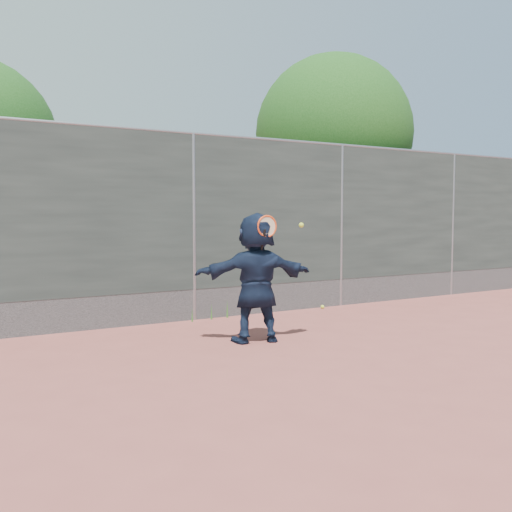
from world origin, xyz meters
TOP-DOWN VIEW (x-y plane):
  - ground at (0.00, 0.00)m, footprint 80.00×80.00m
  - player at (0.06, 1.60)m, footprint 1.68×0.89m
  - ball_ground at (2.47, 3.35)m, footprint 0.07×0.07m
  - fence at (-0.00, 3.50)m, footprint 20.00×0.06m
  - swing_action at (0.16, 1.40)m, footprint 0.72×0.13m
  - tree_right at (4.68, 5.75)m, footprint 3.78×3.60m
  - weed_clump at (0.29, 3.38)m, footprint 0.68×0.07m

SIDE VIEW (x-z plane):
  - ground at x=0.00m, z-range 0.00..0.00m
  - ball_ground at x=2.47m, z-range 0.00..0.07m
  - weed_clump at x=0.29m, z-range -0.02..0.28m
  - player at x=0.06m, z-range 0.00..1.73m
  - swing_action at x=0.16m, z-range 1.28..1.79m
  - fence at x=0.00m, z-range 0.07..3.09m
  - tree_right at x=4.68m, z-range 0.80..6.19m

